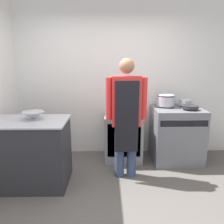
{
  "coord_description": "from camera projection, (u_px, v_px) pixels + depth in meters",
  "views": [
    {
      "loc": [
        -0.0,
        -2.23,
        1.69
      ],
      "look_at": [
        0.05,
        0.94,
        0.96
      ],
      "focal_mm": 35.0,
      "sensor_mm": 36.0,
      "label": 1
    }
  ],
  "objects": [
    {
      "name": "stock_pot",
      "position": [
        166.0,
        100.0,
        3.73
      ],
      "size": [
        0.31,
        0.31,
        0.21
      ],
      "color": "#B2B5BC",
      "rests_on": "stove"
    },
    {
      "name": "ground_plane",
      "position": [
        109.0,
        210.0,
        2.55
      ],
      "size": [
        14.0,
        14.0,
        0.0
      ],
      "primitive_type": "plane",
      "color": "#5B5651"
    },
    {
      "name": "person_cook",
      "position": [
        126.0,
        113.0,
        3.09
      ],
      "size": [
        0.58,
        0.24,
        1.74
      ],
      "color": "#38476B",
      "rests_on": "ground_plane"
    },
    {
      "name": "sauce_pot",
      "position": [
        186.0,
        102.0,
        3.75
      ],
      "size": [
        0.21,
        0.21,
        0.11
      ],
      "color": "#B2B5BC",
      "rests_on": "stove"
    },
    {
      "name": "saute_pan",
      "position": [
        191.0,
        107.0,
        3.52
      ],
      "size": [
        0.25,
        0.25,
        0.05
      ],
      "color": "#262628",
      "rests_on": "stove"
    },
    {
      "name": "wall_back",
      "position": [
        108.0,
        81.0,
        3.94
      ],
      "size": [
        8.0,
        0.05,
        2.7
      ],
      "color": "white",
      "rests_on": "ground_plane"
    },
    {
      "name": "prep_counter",
      "position": [
        32.0,
        153.0,
        3.02
      ],
      "size": [
        1.02,
        0.71,
        0.92
      ],
      "color": "#2D2D33",
      "rests_on": "ground_plane"
    },
    {
      "name": "stove",
      "position": [
        176.0,
        135.0,
        3.75
      ],
      "size": [
        0.81,
        0.7,
        0.95
      ],
      "color": "slate",
      "rests_on": "ground_plane"
    },
    {
      "name": "mixing_bowl",
      "position": [
        34.0,
        116.0,
        2.96
      ],
      "size": [
        0.3,
        0.3,
        0.11
      ],
      "color": "#B2B5BC",
      "rests_on": "prep_counter"
    },
    {
      "name": "fridge_unit",
      "position": [
        123.0,
        137.0,
        3.82
      ],
      "size": [
        0.63,
        0.59,
        0.8
      ],
      "color": "#93999E",
      "rests_on": "ground_plane"
    }
  ]
}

